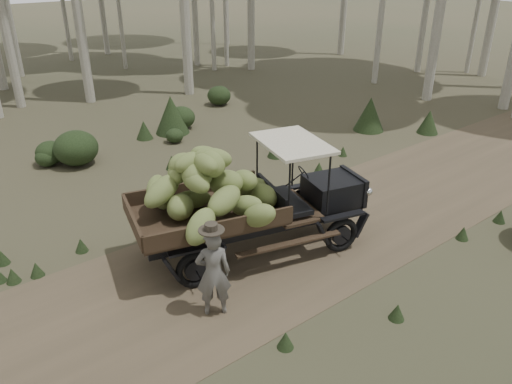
{
  "coord_description": "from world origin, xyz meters",
  "views": [
    {
      "loc": [
        -5.22,
        -6.63,
        5.58
      ],
      "look_at": [
        0.25,
        0.32,
        1.29
      ],
      "focal_mm": 35.0,
      "sensor_mm": 36.0,
      "label": 1
    }
  ],
  "objects": [
    {
      "name": "banana_truck",
      "position": [
        -0.24,
        0.41,
        1.38
      ],
      "size": [
        5.11,
        2.84,
        2.43
      ],
      "rotation": [
        0.0,
        0.0,
        -0.26
      ],
      "color": "black",
      "rests_on": "ground"
    },
    {
      "name": "ground",
      "position": [
        0.0,
        0.0,
        0.0
      ],
      "size": [
        120.0,
        120.0,
        0.0
      ],
      "primitive_type": "plane",
      "color": "#473D2B",
      "rests_on": "ground"
    },
    {
      "name": "undergrowth",
      "position": [
        1.48,
        -1.93,
        0.51
      ],
      "size": [
        21.8,
        22.4,
        1.4
      ],
      "color": "#233319",
      "rests_on": "ground"
    },
    {
      "name": "dirt_track",
      "position": [
        0.0,
        0.0,
        0.0
      ],
      "size": [
        70.0,
        4.0,
        0.01
      ],
      "primitive_type": "cube",
      "color": "brown",
      "rests_on": "ground"
    },
    {
      "name": "farmer",
      "position": [
        -1.57,
        -0.86,
        0.82
      ],
      "size": [
        0.7,
        0.62,
        1.74
      ],
      "rotation": [
        0.0,
        0.0,
        2.62
      ],
      "color": "#57544F",
      "rests_on": "ground"
    }
  ]
}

